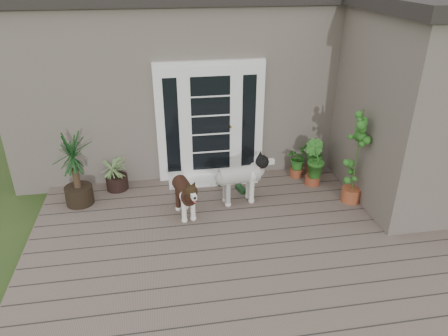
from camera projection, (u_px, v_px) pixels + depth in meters
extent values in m
cube|color=#6B5B4C|center=(247.00, 249.00, 5.92)|extent=(6.20, 4.60, 0.12)
cube|color=#665E54|center=(207.00, 74.00, 9.00)|extent=(7.40, 4.00, 3.10)
cube|color=#665E54|center=(411.00, 114.00, 6.65)|extent=(1.60, 2.40, 3.10)
cube|color=#2D2826|center=(435.00, 3.00, 5.91)|extent=(1.80, 2.60, 0.20)
cube|color=white|center=(210.00, 122.00, 7.32)|extent=(1.90, 0.14, 2.15)
cube|color=white|center=(213.00, 180.00, 7.62)|extent=(1.60, 0.40, 0.05)
imported|color=#215718|center=(297.00, 163.00, 7.69)|extent=(0.55, 0.55, 0.52)
imported|color=#18571D|center=(313.00, 169.00, 7.39)|extent=(0.57, 0.57, 0.62)
imported|color=#185719|center=(314.00, 160.00, 7.78)|extent=(0.51, 0.51, 0.57)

